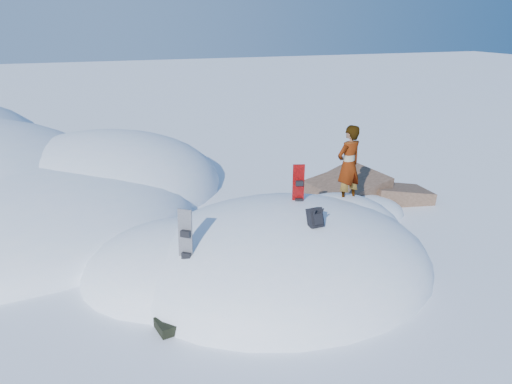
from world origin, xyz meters
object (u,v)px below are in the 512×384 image
object	(u,v)px
snowboard_red	(298,194)
person	(349,165)
backpack	(315,218)
snowboard_dark	(186,247)

from	to	relation	value
snowboard_red	person	size ratio (longest dim) A/B	0.73
backpack	person	size ratio (longest dim) A/B	0.24
snowboard_red	backpack	world-z (taller)	snowboard_red
snowboard_red	snowboard_dark	world-z (taller)	snowboard_red
snowboard_red	person	xyz separation A→B (m)	(1.55, 0.47, 0.40)
snowboard_dark	person	size ratio (longest dim) A/B	0.79
snowboard_dark	backpack	xyz separation A→B (m)	(2.64, -0.28, 0.34)
snowboard_dark	backpack	world-z (taller)	snowboard_dark
backpack	person	xyz separation A→B (m)	(1.77, 1.82, 0.45)
snowboard_red	person	bearing A→B (deg)	32.85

